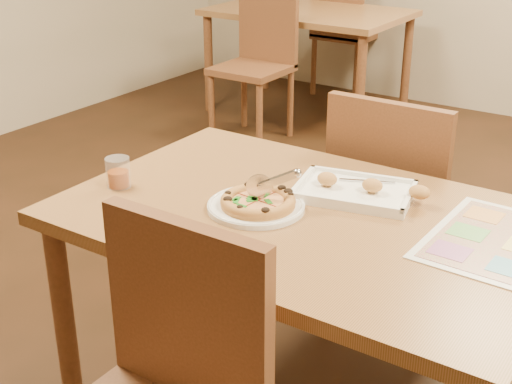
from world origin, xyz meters
The scene contains 12 objects.
dining_table centered at (0.00, 0.00, 0.63)m, with size 1.30×0.85×0.72m.
chair_near centered at (0.00, -0.60, 0.57)m, with size 0.42×0.42×0.47m.
chair_far centered at (0.00, 0.60, 0.57)m, with size 0.42×0.42×0.47m.
bg_table centered at (-1.60, 2.80, 0.63)m, with size 1.30×0.85×0.72m.
bg_chair_near centered at (-1.60, 2.20, 0.57)m, with size 0.42×0.42×0.47m.
bg_chair_far centered at (-1.60, 3.30, 0.57)m, with size 0.42×0.42×0.47m.
plate centered at (-0.13, -0.06, 0.73)m, with size 0.26×0.26×0.01m, color white.
pizza centered at (-0.12, -0.06, 0.75)m, with size 0.20×0.20×0.03m.
pizza_cutter centered at (-0.09, -0.03, 0.80)m, with size 0.12×0.09×0.08m.
appetizer_tray centered at (0.07, 0.17, 0.74)m, with size 0.38×0.28×0.06m.
glass_tumbler centered at (-0.54, -0.15, 0.76)m, with size 0.07×0.07×0.09m.
menu centered at (0.47, 0.12, 0.72)m, with size 0.30×0.42×0.01m, color silver.
Camera 1 is at (0.84, -1.50, 1.54)m, focal length 50.00 mm.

